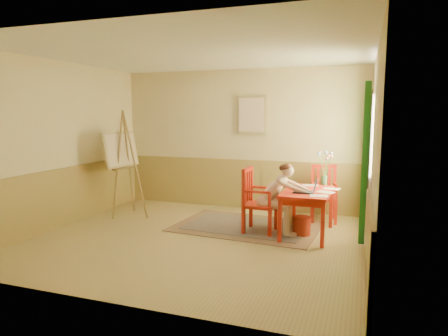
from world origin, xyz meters
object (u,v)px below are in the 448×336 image
at_px(chair_left, 257,200).
at_px(figure, 278,195).
at_px(table, 308,196).
at_px(easel, 123,154).
at_px(laptop, 307,190).
at_px(chair_back, 324,193).

relative_size(chair_left, figure, 0.92).
xyz_separation_m(table, easel, (-3.46, 0.13, 0.55)).
bearing_deg(figure, table, 14.49).
bearing_deg(laptop, figure, 171.44).
xyz_separation_m(laptop, easel, (-3.48, 0.32, 0.42)).
bearing_deg(figure, easel, 175.27).
relative_size(figure, easel, 0.58).
distance_m(table, easel, 3.51).
distance_m(chair_left, easel, 2.76).
bearing_deg(figure, laptop, -8.56).
bearing_deg(easel, figure, -4.73).
bearing_deg(chair_back, laptop, -97.01).
height_order(laptop, easel, easel).
height_order(chair_left, chair_back, chair_left).
xyz_separation_m(table, chair_back, (0.16, 0.98, -0.13)).
bearing_deg(laptop, table, 95.32).
bearing_deg(chair_left, table, 8.54).
xyz_separation_m(figure, laptop, (0.47, -0.07, 0.13)).
distance_m(chair_left, chair_back, 1.46).
relative_size(table, easel, 0.61).
distance_m(laptop, easel, 3.52).
height_order(figure, laptop, figure).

